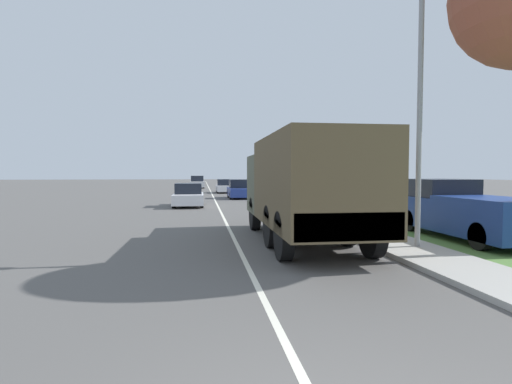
% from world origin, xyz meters
% --- Properties ---
extents(ground_plane, '(180.00, 180.00, 0.00)m').
position_xyz_m(ground_plane, '(0.00, 40.00, 0.00)').
color(ground_plane, '#565451').
extents(lane_centre_stripe, '(0.12, 120.00, 0.00)m').
position_xyz_m(lane_centre_stripe, '(0.00, 40.00, 0.00)').
color(lane_centre_stripe, silver).
rests_on(lane_centre_stripe, ground).
extents(sidewalk_right, '(1.80, 120.00, 0.12)m').
position_xyz_m(sidewalk_right, '(4.50, 40.00, 0.06)').
color(sidewalk_right, '#ADAAA3').
rests_on(sidewalk_right, ground).
extents(grass_strip_right, '(7.00, 120.00, 0.02)m').
position_xyz_m(grass_strip_right, '(8.90, 40.00, 0.01)').
color(grass_strip_right, '#56843D').
rests_on(grass_strip_right, ground).
extents(military_truck, '(2.53, 7.87, 3.11)m').
position_xyz_m(military_truck, '(2.04, 9.30, 1.76)').
color(military_truck, '#474C38').
rests_on(military_truck, ground).
extents(car_nearest_ahead, '(1.84, 4.20, 1.45)m').
position_xyz_m(car_nearest_ahead, '(-1.83, 22.98, 0.66)').
color(car_nearest_ahead, silver).
rests_on(car_nearest_ahead, ground).
extents(car_second_ahead, '(1.79, 4.39, 1.56)m').
position_xyz_m(car_second_ahead, '(2.07, 30.47, 0.70)').
color(car_second_ahead, navy).
rests_on(car_second_ahead, ground).
extents(car_third_ahead, '(1.82, 4.55, 1.43)m').
position_xyz_m(car_third_ahead, '(1.45, 39.88, 0.65)').
color(car_third_ahead, silver).
rests_on(car_third_ahead, ground).
extents(car_fourth_ahead, '(1.92, 4.53, 1.70)m').
position_xyz_m(car_fourth_ahead, '(-1.60, 53.33, 0.76)').
color(car_fourth_ahead, silver).
rests_on(car_fourth_ahead, ground).
extents(pickup_truck, '(1.96, 5.44, 1.86)m').
position_xyz_m(pickup_truck, '(7.26, 9.35, 0.91)').
color(pickup_truck, navy).
rests_on(pickup_truck, grass_strip_right).
extents(lamp_post, '(1.69, 0.24, 6.85)m').
position_xyz_m(lamp_post, '(4.54, 7.64, 4.21)').
color(lamp_post, gray).
rests_on(lamp_post, sidewalk_right).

